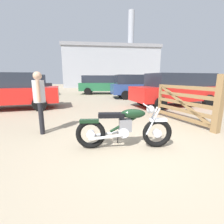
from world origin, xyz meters
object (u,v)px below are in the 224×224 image
timber_gate (190,103)px  blue_hatchback_right (4,90)px  vintage_motorcycle (125,128)px  silver_sedan_mid (176,88)px  pale_sedan_back (140,84)px  bystander (39,96)px  dark_sedan_left (29,85)px  white_estate_far (103,84)px  red_hatchback_near (141,86)px

timber_gate → blue_hatchback_right: bearing=49.4°
timber_gate → vintage_motorcycle: bearing=106.6°
silver_sedan_mid → timber_gate: bearing=56.0°
pale_sedan_back → bystander: bearing=-120.6°
vintage_motorcycle → dark_sedan_left: dark_sedan_left is taller
vintage_motorcycle → silver_sedan_mid: (4.30, 4.64, 0.49)m
silver_sedan_mid → vintage_motorcycle: bearing=40.6°
pale_sedan_back → dark_sedan_left: size_ratio=1.03×
bystander → pale_sedan_back: bearing=49.3°
pale_sedan_back → white_estate_far: 5.04m
timber_gate → dark_sedan_left: size_ratio=0.61×
red_hatchback_near → white_estate_far: same height
blue_hatchback_right → white_estate_far: bearing=43.7°
blue_hatchback_right → silver_sedan_mid: size_ratio=0.99×
dark_sedan_left → white_estate_far: 6.54m
white_estate_far → bystander: bearing=-96.4°
vintage_motorcycle → pale_sedan_back: size_ratio=0.49×
red_hatchback_near → pale_sedan_back: size_ratio=1.13×
red_hatchback_near → timber_gate: bearing=-96.0°
bystander → white_estate_far: (3.43, 10.77, -0.08)m
dark_sedan_left → white_estate_far: size_ratio=0.83×
bystander → blue_hatchback_right: blue_hatchback_right is taller
dark_sedan_left → timber_gate: bearing=116.5°
pale_sedan_back → dark_sedan_left: 11.34m
blue_hatchback_right → pale_sedan_back: bearing=35.0°
white_estate_far → silver_sedan_mid: bearing=-58.1°
silver_sedan_mid → pale_sedan_back: (1.74, 9.62, -0.10)m
vintage_motorcycle → blue_hatchback_right: blue_hatchback_right is taller
vintage_motorcycle → red_hatchback_near: red_hatchback_near is taller
bystander → white_estate_far: bearing=63.5°
dark_sedan_left → bystander: bearing=97.2°
blue_hatchback_right → silver_sedan_mid: bearing=-10.2°
red_hatchback_near → white_estate_far: 4.42m
vintage_motorcycle → red_hatchback_near: size_ratio=0.43×
silver_sedan_mid → dark_sedan_left: dark_sedan_left is taller
blue_hatchback_right → dark_sedan_left: bearing=90.5°
pale_sedan_back → dark_sedan_left: (-11.11, -2.26, 0.08)m
red_hatchback_near → silver_sedan_mid: (0.53, -3.74, 0.00)m
red_hatchback_near → pale_sedan_back: (2.27, 5.88, -0.10)m
vintage_motorcycle → silver_sedan_mid: bearing=56.8°
silver_sedan_mid → red_hatchback_near: bearing=-88.5°
timber_gate → red_hatchback_near: 7.17m
silver_sedan_mid → white_estate_far: (-2.83, 7.51, 0.00)m
red_hatchback_near → silver_sedan_mid: same height
bystander → dark_sedan_left: 11.06m
vintage_motorcycle → white_estate_far: 12.26m
blue_hatchback_right → dark_sedan_left: 6.64m
silver_sedan_mid → white_estate_far: 8.03m
vintage_motorcycle → red_hatchback_near: (3.77, 8.38, 0.49)m
pale_sedan_back → dark_sedan_left: dark_sedan_left is taller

